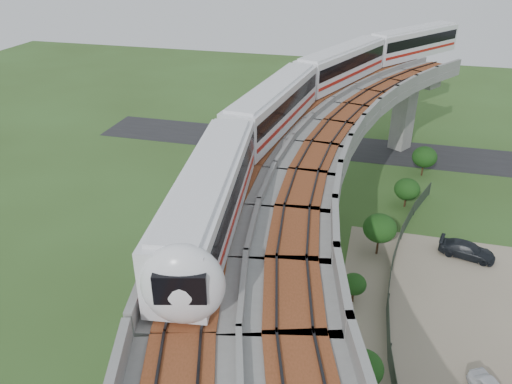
% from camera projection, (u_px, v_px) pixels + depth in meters
% --- Properties ---
extents(ground, '(160.00, 160.00, 0.00)m').
position_uv_depth(ground, '(273.00, 291.00, 38.22)').
color(ground, '#354F1F').
rests_on(ground, ground).
extents(dirt_lot, '(18.00, 26.00, 0.04)m').
position_uv_depth(dirt_lot, '(470.00, 343.00, 33.36)').
color(dirt_lot, gray).
rests_on(dirt_lot, ground).
extents(asphalt_road, '(60.00, 8.00, 0.03)m').
position_uv_depth(asphalt_road, '(325.00, 146.00, 63.90)').
color(asphalt_road, '#232326').
rests_on(asphalt_road, ground).
extents(viaduct, '(19.58, 73.98, 11.40)m').
position_uv_depth(viaduct, '(332.00, 192.00, 33.14)').
color(viaduct, '#99968E').
rests_on(viaduct, ground).
extents(metro_train, '(18.71, 59.69, 3.64)m').
position_uv_depth(metro_train, '(331.00, 88.00, 43.60)').
color(metro_train, white).
rests_on(metro_train, ground).
extents(fence, '(3.87, 38.73, 1.50)m').
position_uv_depth(fence, '(406.00, 305.00, 35.69)').
color(fence, '#2D382D').
rests_on(fence, ground).
extents(tree_0, '(2.71, 2.71, 3.42)m').
position_uv_depth(tree_0, '(425.00, 157.00, 55.17)').
color(tree_0, '#382314').
rests_on(tree_0, ground).
extents(tree_1, '(2.50, 2.50, 3.02)m').
position_uv_depth(tree_1, '(407.00, 189.00, 48.97)').
color(tree_1, '#382314').
rests_on(tree_1, ground).
extents(tree_2, '(2.79, 2.79, 3.77)m').
position_uv_depth(tree_2, '(380.00, 228.00, 41.38)').
color(tree_2, '#382314').
rests_on(tree_2, ground).
extents(tree_3, '(1.81, 1.81, 2.42)m').
position_uv_depth(tree_3, '(354.00, 284.00, 36.33)').
color(tree_3, '#382314').
rests_on(tree_3, ground).
extents(tree_4, '(2.42, 2.42, 2.73)m').
position_uv_depth(tree_4, '(363.00, 368.00, 29.30)').
color(tree_4, '#382314').
rests_on(tree_4, ground).
extents(car_dark, '(4.81, 2.82, 1.31)m').
position_uv_depth(car_dark, '(467.00, 250.00, 41.89)').
color(car_dark, black).
rests_on(car_dark, dirt_lot).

